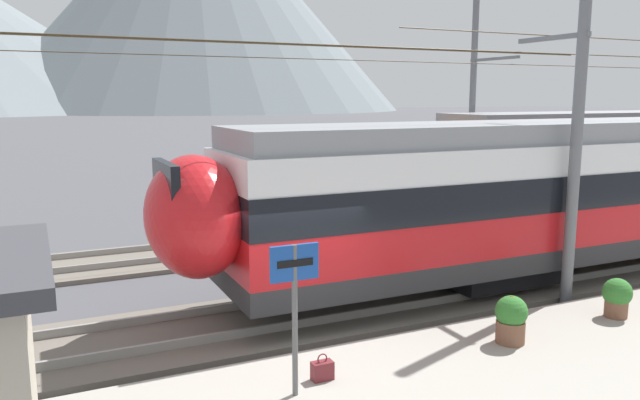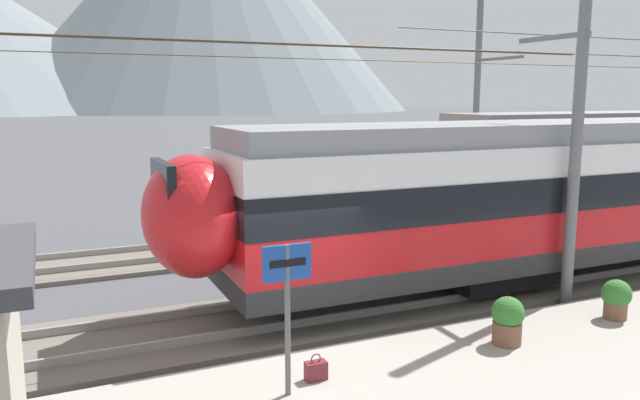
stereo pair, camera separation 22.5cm
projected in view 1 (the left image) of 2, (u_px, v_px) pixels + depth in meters
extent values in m
plane|color=#4C4C51|center=(292.00, 343.00, 11.27)|extent=(400.00, 400.00, 0.00)
cube|color=#6B6359|center=(271.00, 321.00, 12.21)|extent=(120.00, 3.00, 0.12)
cube|color=gray|center=(285.00, 326.00, 11.54)|extent=(120.00, 0.07, 0.16)
cube|color=gray|center=(259.00, 303.00, 12.82)|extent=(120.00, 0.07, 0.16)
cube|color=#6B6359|center=(199.00, 254.00, 17.40)|extent=(120.00, 3.00, 0.12)
cube|color=gray|center=(205.00, 255.00, 16.74)|extent=(120.00, 0.07, 0.16)
cube|color=gray|center=(193.00, 243.00, 18.02)|extent=(120.00, 0.07, 0.16)
cube|color=black|center=(489.00, 268.00, 14.38)|extent=(2.80, 2.25, 0.42)
ellipsoid|color=red|center=(195.00, 216.00, 11.24)|extent=(1.80, 2.59, 2.25)
cube|color=black|center=(166.00, 195.00, 10.96)|extent=(0.16, 1.69, 1.19)
cube|color=black|center=(569.00, 203.00, 23.19)|extent=(2.80, 2.32, 0.42)
ellipsoid|color=orange|center=(441.00, 162.00, 20.45)|extent=(1.80, 2.67, 2.25)
cube|color=black|center=(429.00, 150.00, 20.17)|extent=(0.16, 1.74, 1.19)
cylinder|color=slate|center=(578.00, 114.00, 12.62)|extent=(0.24, 0.24, 8.15)
cube|color=slate|center=(553.00, 38.00, 13.09)|extent=(0.10, 1.94, 0.10)
cylinder|color=#473823|center=(524.00, 52.00, 13.87)|extent=(38.29, 0.02, 0.02)
cylinder|color=slate|center=(472.00, 103.00, 23.35)|extent=(0.24, 0.24, 8.35)
cube|color=slate|center=(494.00, 59.00, 22.10)|extent=(0.10, 2.52, 0.10)
cylinder|color=#473823|center=(516.00, 65.00, 21.15)|extent=(38.29, 0.02, 0.02)
cylinder|color=#59595B|center=(295.00, 321.00, 8.54)|extent=(0.08, 0.08, 2.17)
cube|color=#19479E|center=(294.00, 263.00, 8.40)|extent=(0.70, 0.06, 0.50)
cube|color=black|center=(295.00, 263.00, 8.37)|extent=(0.52, 0.01, 0.10)
cube|color=maroon|center=(322.00, 371.00, 9.16)|extent=(0.32, 0.18, 0.28)
torus|color=maroon|center=(322.00, 359.00, 9.12)|extent=(0.16, 0.02, 0.16)
cylinder|color=brown|center=(616.00, 309.00, 11.76)|extent=(0.42, 0.42, 0.32)
sphere|color=#33752D|center=(617.00, 292.00, 11.71)|extent=(0.54, 0.54, 0.54)
sphere|color=#DB5193|center=(618.00, 286.00, 11.69)|extent=(0.30, 0.30, 0.30)
cylinder|color=brown|center=(510.00, 332.00, 10.53)|extent=(0.49, 0.49, 0.39)
sphere|color=#33752D|center=(511.00, 312.00, 10.47)|extent=(0.55, 0.55, 0.55)
sphere|color=gold|center=(512.00, 305.00, 10.45)|extent=(0.30, 0.30, 0.30)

